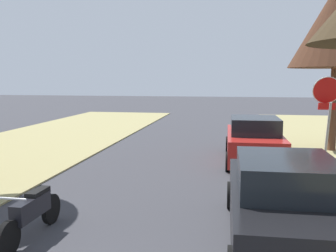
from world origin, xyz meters
name	(u,v)px	position (x,y,z in m)	size (l,w,h in m)	color
stop_sign_far	(327,105)	(4.25, 10.92, 2.15)	(0.81, 0.70, 2.92)	#9EA0A5
parked_sedan_black	(284,203)	(2.50, 6.05, 0.72)	(2.01, 4.43, 1.57)	black
parked_sedan_red	(254,141)	(2.32, 12.74, 0.72)	(2.01, 4.43, 1.57)	red
parked_motorcycle	(32,212)	(-1.98, 5.48, 0.48)	(0.60, 2.05, 0.97)	black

